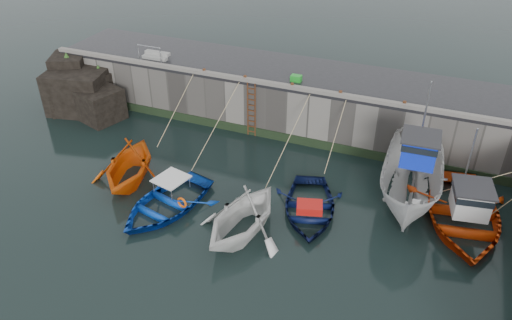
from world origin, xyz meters
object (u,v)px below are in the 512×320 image
at_px(bollard_c, 292,86).
at_px(ladder, 251,110).
at_px(boat_near_blue, 166,208).
at_px(boat_far_white, 412,179).
at_px(boat_near_blacktrim, 243,233).
at_px(bollard_d, 340,93).
at_px(bollard_a, 204,71).
at_px(boat_far_orange, 463,214).
at_px(bollard_e, 404,104).
at_px(fish_crate, 296,78).
at_px(boat_near_white, 131,180).
at_px(bollard_b, 245,78).
at_px(boat_near_navy, 309,212).

bearing_deg(bollard_c, ladder, -171.33).
distance_m(boat_near_blue, boat_far_white, 11.32).
distance_m(boat_near_blacktrim, bollard_d, 9.12).
height_order(boat_near_blacktrim, bollard_a, bollard_a).
distance_m(boat_far_orange, bollard_c, 10.52).
relative_size(boat_far_white, bollard_a, 26.72).
bearing_deg(bollard_e, fish_crate, 170.91).
height_order(boat_far_white, fish_crate, boat_far_white).
height_order(boat_near_blue, bollard_c, bollard_c).
bearing_deg(bollard_c, boat_near_white, -131.82).
height_order(boat_near_white, bollard_c, bollard_c).
height_order(boat_near_blacktrim, bollard_b, bollard_b).
height_order(bollard_a, bollard_c, same).
relative_size(fish_crate, bollard_a, 2.04).
relative_size(bollard_c, bollard_d, 1.00).
bearing_deg(boat_far_white, boat_near_white, -167.88).
relative_size(boat_far_orange, fish_crate, 12.67).
xyz_separation_m(boat_near_blue, boat_near_blacktrim, (3.93, -0.26, 0.00)).
relative_size(bollard_d, bollard_e, 1.00).
height_order(boat_near_blue, bollard_b, bollard_b).
distance_m(ladder, bollard_e, 8.19).
bearing_deg(ladder, boat_near_blue, -97.77).
xyz_separation_m(boat_near_white, bollard_a, (0.81, 6.72, 3.30)).
height_order(boat_near_blue, bollard_d, bollard_d).
xyz_separation_m(boat_far_orange, bollard_d, (-6.71, 3.98, 2.87)).
relative_size(boat_near_blue, bollard_e, 18.28).
relative_size(ladder, boat_near_blacktrim, 0.67).
bearing_deg(boat_far_orange, boat_near_navy, -173.75).
bearing_deg(boat_far_orange, ladder, 152.64).
xyz_separation_m(boat_far_white, bollard_c, (-6.95, 3.27, 2.11)).
xyz_separation_m(boat_far_orange, fish_crate, (-9.40, 4.93, 2.89)).
bearing_deg(boat_near_navy, bollard_b, 117.58).
height_order(boat_near_navy, bollard_b, bollard_b).
relative_size(boat_near_blacktrim, bollard_b, 16.97).
bearing_deg(bollard_b, bollard_c, 0.00).
height_order(fish_crate, bollard_b, fish_crate).
relative_size(boat_near_navy, boat_far_white, 0.64).
xyz_separation_m(boat_far_orange, bollard_e, (-3.51, 3.98, 2.87)).
height_order(boat_near_navy, bollard_a, bollard_a).
relative_size(bollard_b, bollard_c, 1.00).
relative_size(ladder, boat_near_navy, 0.66).
bearing_deg(boat_near_blacktrim, boat_near_white, 176.18).
bearing_deg(fish_crate, bollard_e, -8.78).
relative_size(boat_near_blue, bollard_a, 18.28).
xyz_separation_m(bollard_a, bollard_b, (2.50, 0.00, 0.00)).
height_order(boat_near_white, bollard_e, bollard_e).
height_order(fish_crate, bollard_c, fish_crate).
height_order(ladder, bollard_d, bollard_d).
bearing_deg(boat_near_navy, boat_near_blacktrim, -148.04).
xyz_separation_m(boat_near_blacktrim, boat_near_navy, (2.20, 2.46, 0.00)).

